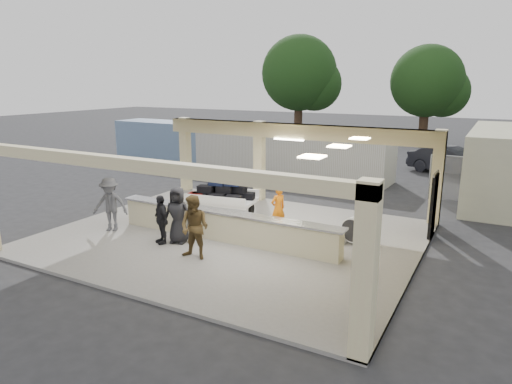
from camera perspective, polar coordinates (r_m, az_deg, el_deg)
The scene contains 15 objects.
ground at distance 15.67m, azimuth -2.95°, elevation -5.76°, with size 120.00×120.00×0.00m, color #252528.
pavilion at distance 15.72m, azimuth -1.09°, elevation -0.54°, with size 12.01×10.00×3.55m.
baggage_counter at distance 15.08m, azimuth -3.97°, elevation -4.21°, with size 8.20×0.58×0.98m.
luggage_cart at distance 17.70m, azimuth -4.33°, elevation -0.47°, with size 2.73×1.93×1.47m.
drum_fan at distance 14.94m, azimuth 12.11°, elevation -4.68°, with size 0.86×0.49×0.90m.
baggage_handler at distance 15.89m, azimuth 2.78°, elevation -2.07°, with size 0.58×0.32×1.60m, color orange.
passenger_a at distance 13.48m, azimuth -7.68°, elevation -4.41°, with size 0.93×0.41×1.91m, color brown.
passenger_b at distance 14.97m, azimuth -11.77°, elevation -3.36°, with size 0.94×0.34×1.60m, color black.
passenger_c at distance 16.63m, azimuth -17.76°, elevation -1.48°, with size 1.22×0.43×1.90m, color #4C4D51.
passenger_d at distance 14.90m, azimuth -9.76°, elevation -2.85°, with size 0.90×0.37×1.84m, color black.
car_dark at distance 28.31m, azimuth 23.23°, elevation 3.61°, with size 1.67×4.74×1.58m, color black.
container_white at distance 25.89m, azimuth 4.12°, elevation 4.87°, with size 11.52×2.30×2.50m, color silver.
container_blue at distance 30.32m, azimuth -8.99°, elevation 6.13°, with size 9.97×2.39×2.59m, color #6A88AA.
tree_left at distance 39.84m, azimuth 5.94°, elevation 14.19°, with size 6.60×6.30×9.00m.
tree_mid at distance 39.11m, azimuth 21.08°, elevation 12.47°, with size 6.00×5.60×8.00m.
Camera 1 is at (7.75, -12.57, 5.23)m, focal length 32.00 mm.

